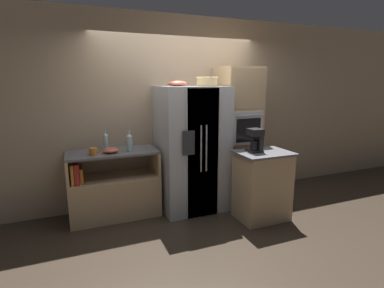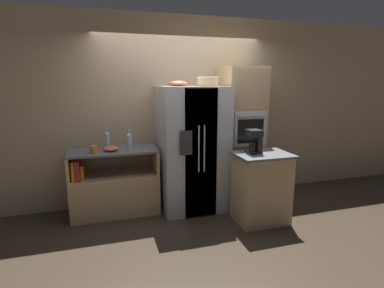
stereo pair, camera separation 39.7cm
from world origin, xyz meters
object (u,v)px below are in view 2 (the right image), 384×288
object	(u,v)px
bottle_short	(130,141)
refrigerator	(192,149)
bottle_tall	(107,140)
coffee_maker	(255,140)
wall_oven	(241,135)
mixing_bowl	(111,149)
mug	(94,149)
fruit_bowl	(178,83)
wicker_basket	(208,81)

from	to	relation	value
bottle_short	refrigerator	bearing A→B (deg)	-2.32
bottle_tall	coffee_maker	size ratio (longest dim) A/B	0.97
bottle_tall	bottle_short	world-z (taller)	bottle_tall
wall_oven	mixing_bowl	world-z (taller)	wall_oven
refrigerator	mixing_bowl	size ratio (longest dim) A/B	8.79
mug	mixing_bowl	world-z (taller)	mug
bottle_short	coffee_maker	distance (m)	1.68
refrigerator	coffee_maker	distance (m)	0.95
bottle_short	mixing_bowl	xyz separation A→B (m)	(-0.25, 0.01, -0.09)
mug	refrigerator	bearing A→B (deg)	0.07
mixing_bowl	bottle_tall	bearing A→B (deg)	102.61
fruit_bowl	mug	distance (m)	1.45
wicker_basket	coffee_maker	distance (m)	1.05
bottle_tall	mug	xyz separation A→B (m)	(-0.18, -0.21, -0.08)
mixing_bowl	coffee_maker	distance (m)	1.92
bottle_tall	coffee_maker	distance (m)	2.02
wicker_basket	coffee_maker	size ratio (longest dim) A/B	0.98
fruit_bowl	coffee_maker	xyz separation A→B (m)	(0.83, -0.73, -0.72)
wicker_basket	mixing_bowl	bearing A→B (deg)	174.80
wicker_basket	bottle_short	xyz separation A→B (m)	(-1.09, 0.12, -0.80)
wall_oven	refrigerator	bearing A→B (deg)	-172.39
fruit_bowl	coffee_maker	distance (m)	1.32
refrigerator	wall_oven	distance (m)	0.83
bottle_tall	mixing_bowl	xyz separation A→B (m)	(0.04, -0.17, -0.09)
refrigerator	wall_oven	size ratio (longest dim) A/B	0.86
refrigerator	bottle_tall	world-z (taller)	refrigerator
refrigerator	bottle_short	size ratio (longest dim) A/B	6.23
wall_oven	wicker_basket	xyz separation A→B (m)	(-0.61, -0.19, 0.81)
fruit_bowl	mug	world-z (taller)	fruit_bowl
wall_oven	bottle_tall	distance (m)	1.99
bottle_tall	refrigerator	bearing A→B (deg)	-10.23
refrigerator	bottle_short	bearing A→B (deg)	177.68
bottle_tall	bottle_short	bearing A→B (deg)	-31.40
wicker_basket	wall_oven	bearing A→B (deg)	17.06
bottle_short	wicker_basket	bearing A→B (deg)	-6.07
bottle_short	mug	xyz separation A→B (m)	(-0.47, -0.04, -0.08)
refrigerator	mug	distance (m)	1.36
bottle_tall	mixing_bowl	world-z (taller)	bottle_tall
mug	mixing_bowl	xyz separation A→B (m)	(0.22, 0.04, -0.01)
wall_oven	bottle_short	size ratio (longest dim) A/B	7.21
wicker_basket	mixing_bowl	size ratio (longest dim) A/B	1.48
wall_oven	bottle_short	xyz separation A→B (m)	(-1.70, -0.07, 0.01)
wicker_basket	coffee_maker	bearing A→B (deg)	-52.44
fruit_bowl	bottle_tall	bearing A→B (deg)	171.97
fruit_bowl	bottle_tall	world-z (taller)	fruit_bowl
fruit_bowl	wall_oven	bearing A→B (deg)	2.03
bottle_tall	mug	world-z (taller)	bottle_tall
wall_oven	mixing_bowl	distance (m)	1.95
bottle_tall	mixing_bowl	distance (m)	0.20
wall_oven	mug	bearing A→B (deg)	-177.09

